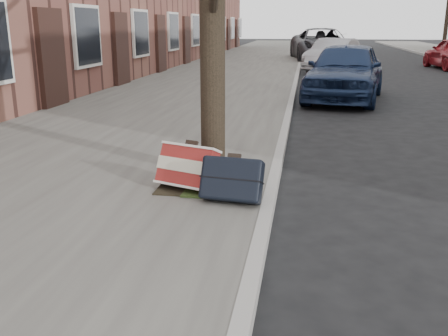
% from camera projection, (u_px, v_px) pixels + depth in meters
% --- Properties ---
extents(ground, '(120.00, 120.00, 0.00)m').
position_uv_depth(ground, '(417.00, 257.00, 3.97)').
color(ground, black).
rests_on(ground, ground).
extents(near_sidewalk, '(5.00, 70.00, 0.12)m').
position_uv_depth(near_sidewalk, '(232.00, 72.00, 18.74)').
color(near_sidewalk, slate).
rests_on(near_sidewalk, ground).
extents(dirt_patch, '(0.85, 0.85, 0.02)m').
position_uv_depth(dirt_patch, '(202.00, 184.00, 5.38)').
color(dirt_patch, black).
rests_on(dirt_patch, near_sidewalk).
extents(suitcase_red, '(0.70, 0.53, 0.48)m').
position_uv_depth(suitcase_red, '(187.00, 167.00, 5.17)').
color(suitcase_red, maroon).
rests_on(suitcase_red, near_sidewalk).
extents(suitcase_navy, '(0.63, 0.42, 0.46)m').
position_uv_depth(suitcase_navy, '(232.00, 179.00, 4.79)').
color(suitcase_navy, black).
rests_on(suitcase_navy, near_sidewalk).
extents(car_near_front, '(2.34, 4.32, 1.39)m').
position_uv_depth(car_near_front, '(345.00, 71.00, 12.01)').
color(car_near_front, '#172545').
rests_on(car_near_front, ground).
extents(car_near_mid, '(2.48, 4.02, 1.25)m').
position_uv_depth(car_near_mid, '(333.00, 55.00, 19.30)').
color(car_near_mid, '#A8AAB0').
rests_on(car_near_mid, ground).
extents(car_near_back, '(3.34, 6.02, 1.60)m').
position_uv_depth(car_near_back, '(322.00, 45.00, 24.49)').
color(car_near_back, '#35363B').
rests_on(car_near_back, ground).
extents(tree_far_c, '(0.24, 0.24, 5.12)m').
position_uv_depth(tree_far_c, '(448.00, 8.00, 29.55)').
color(tree_far_c, black).
rests_on(tree_far_c, far_sidewalk).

